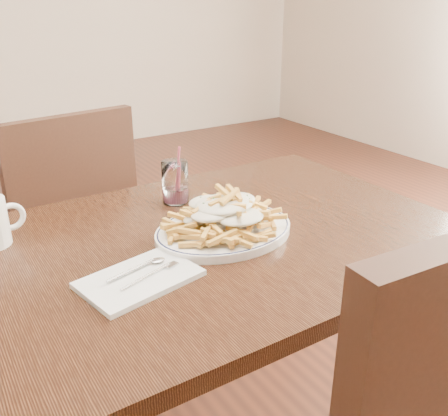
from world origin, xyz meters
TOP-DOWN VIEW (x-y plane):
  - table at (0.00, 0.00)m, footprint 1.20×0.80m
  - chair_far at (-0.15, 0.71)m, footprint 0.50×0.50m
  - fries_plate at (0.03, -0.02)m, footprint 0.39×0.35m
  - loaded_fries at (0.03, -0.02)m, footprint 0.27×0.22m
  - napkin at (-0.22, -0.10)m, footprint 0.25×0.19m
  - cutlery at (-0.22, -0.10)m, footprint 0.16×0.10m
  - water_glass at (0.03, 0.23)m, footprint 0.07×0.07m

SIDE VIEW (x-z plane):
  - chair_far at x=-0.15m, z-range 0.06..1.00m
  - table at x=0.00m, z-range 0.30..1.05m
  - napkin at x=-0.22m, z-range 0.75..0.76m
  - fries_plate at x=0.03m, z-range 0.75..0.77m
  - cutlery at x=-0.22m, z-range 0.76..0.77m
  - water_glass at x=0.03m, z-range 0.72..0.88m
  - loaded_fries at x=0.03m, z-range 0.77..0.85m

